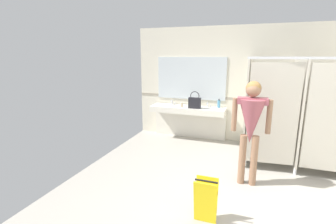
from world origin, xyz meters
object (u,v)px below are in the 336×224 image
person_standing (251,121)px  soap_dispenser (219,104)px  wet_floor_sign (206,200)px  paper_cup (182,105)px  handbag (195,102)px

person_standing → soap_dispenser: person_standing is taller
person_standing → wet_floor_sign: 1.48m
soap_dispenser → paper_cup: bearing=-164.7°
soap_dispenser → wet_floor_sign: bearing=-84.5°
person_standing → handbag: 2.12m
paper_cup → wet_floor_sign: (1.17, -2.90, -0.59)m
handbag → soap_dispenser: (0.53, 0.29, -0.05)m
person_standing → wet_floor_sign: (-0.46, -1.17, -0.77)m
handbag → paper_cup: handbag is taller
person_standing → soap_dispenser: 2.11m
handbag → person_standing: bearing=-52.4°
person_standing → handbag: (-1.29, 1.68, -0.09)m
person_standing → paper_cup: person_standing is taller
person_standing → handbag: bearing=127.6°
person_standing → handbag: size_ratio=4.14×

